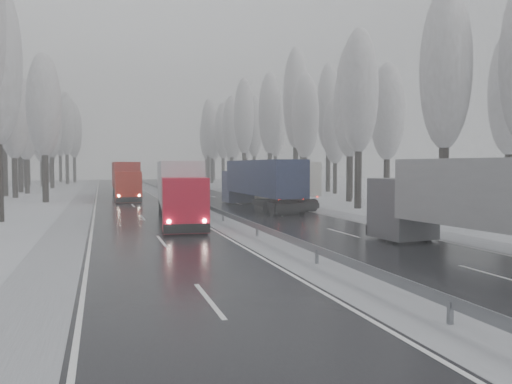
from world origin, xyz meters
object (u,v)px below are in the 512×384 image
box_truck_distant (170,180)px  truck_red_red (125,178)px  truck_blue_box (259,181)px  truck_cream_box (275,181)px  truck_red_white (178,186)px

box_truck_distant → truck_red_red: (-9.61, -33.07, 1.26)m
truck_blue_box → truck_cream_box: (2.68, 3.03, -0.10)m
truck_red_white → truck_red_red: size_ratio=0.98×
truck_cream_box → truck_red_red: (-13.72, 13.79, 0.06)m
truck_red_white → truck_red_red: truck_red_red is taller
box_truck_distant → truck_blue_box: bearing=-90.2°
truck_blue_box → box_truck_distant: size_ratio=2.54×
truck_blue_box → truck_cream_box: 4.04m
truck_blue_box → truck_red_white: 11.58m
truck_cream_box → truck_red_white: 15.60m
truck_cream_box → truck_red_red: size_ratio=0.98×
truck_cream_box → truck_red_white: bearing=-136.1°
box_truck_distant → truck_red_white: (-7.07, -57.75, 1.19)m
truck_red_red → truck_blue_box: bearing=-56.6°
truck_red_red → truck_cream_box: bearing=-45.0°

